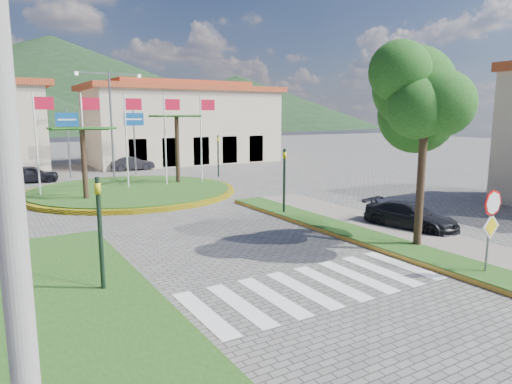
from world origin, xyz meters
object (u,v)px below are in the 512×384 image
car_dark_b (132,163)px  car_side_right (411,216)px  deciduous_tree (426,103)px  car_dark_a (31,174)px  roundabout_island (131,191)px  stop_sign (491,218)px  utility_pole (4,142)px

car_dark_b → car_side_right: size_ratio=0.91×
deciduous_tree → car_dark_b: (-2.03, 28.55, -4.57)m
deciduous_tree → car_dark_a: deciduous_tree is taller
roundabout_island → car_dark_a: 9.41m
stop_sign → car_side_right: (2.60, 5.04, -1.21)m
roundabout_island → utility_pole: bearing=-108.8°
utility_pole → car_dark_b: bearing=71.9°
roundabout_island → car_dark_a: (-4.78, 8.09, 0.45)m
car_side_right → car_dark_b: bearing=86.3°
stop_sign → car_dark_b: bearing=92.6°
stop_sign → car_dark_a: stop_sign is taller
deciduous_tree → utility_pole: utility_pole is taller
car_dark_b → car_side_right: 26.85m
deciduous_tree → car_side_right: (2.00, 2.00, -4.60)m
stop_sign → car_side_right: 5.80m
deciduous_tree → utility_pole: (-13.00, -5.00, -0.68)m
roundabout_island → car_side_right: 16.77m
roundabout_island → car_side_right: (7.50, -15.00, 0.41)m
roundabout_island → deciduous_tree: deciduous_tree is taller
utility_pole → car_dark_a: bearing=84.8°
deciduous_tree → utility_pole: 13.94m
stop_sign → car_dark_b: (-1.43, 31.59, -1.19)m
roundabout_island → utility_pole: 23.64m
deciduous_tree → utility_pole: size_ratio=0.76×
car_side_right → utility_pole: bearing=-167.3°
roundabout_island → deciduous_tree: 18.55m
deciduous_tree → car_dark_a: (-10.28, 25.09, -4.56)m
car_dark_a → car_side_right: (12.28, -23.09, -0.04)m
utility_pole → car_side_right: 17.01m
car_dark_b → car_side_right: car_dark_b is taller
utility_pole → car_dark_b: utility_pole is taller
deciduous_tree → car_dark_a: 27.49m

